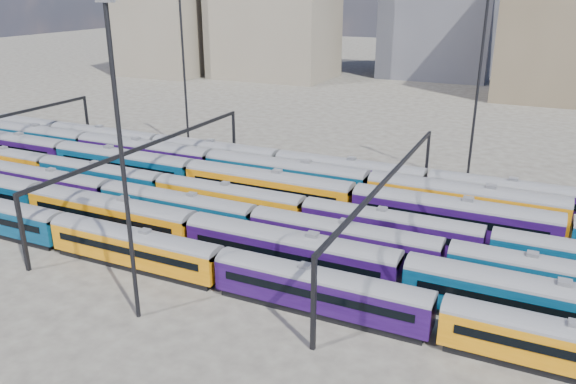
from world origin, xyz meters
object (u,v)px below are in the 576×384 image
at_px(rake_2, 177,205).
at_px(rake_0, 134,244).
at_px(mast_2, 122,157).
at_px(rake_1, 290,248).

bearing_deg(rake_2, rake_0, -77.78).
relative_size(rake_0, rake_2, 0.69).
bearing_deg(mast_2, rake_0, 130.22).
xyz_separation_m(rake_0, mast_2, (5.92, -7.00, 11.47)).
height_order(rake_0, mast_2, mast_2).
distance_m(rake_2, mast_2, 22.00).
bearing_deg(mast_2, rake_1, 54.90).
xyz_separation_m(rake_0, rake_1, (14.35, 5.00, 0.30)).
relative_size(rake_1, mast_2, 5.92).
xyz_separation_m(rake_1, rake_2, (-16.52, 5.00, -0.22)).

